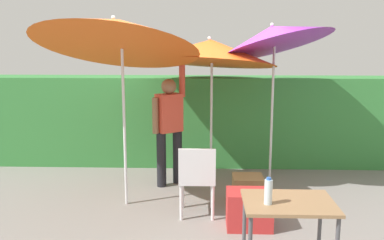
{
  "coord_description": "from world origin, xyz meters",
  "views": [
    {
      "loc": [
        0.18,
        -5.12,
        2.12
      ],
      "look_at": [
        0.0,
        0.3,
        1.1
      ],
      "focal_mm": 38.78,
      "sensor_mm": 36.0,
      "label": 1
    }
  ],
  "objects_px": {
    "crate_cardboard": "(248,190)",
    "umbrella_orange": "(273,36)",
    "folding_table": "(288,211)",
    "chair_plastic": "(197,176)",
    "cooler_box": "(249,209)",
    "person_vendor": "(169,124)",
    "umbrella_rainbow": "(211,51)",
    "umbrella_yellow": "(118,34)",
    "bottle_water": "(268,191)"
  },
  "relations": [
    {
      "from": "umbrella_rainbow",
      "to": "crate_cardboard",
      "type": "xyz_separation_m",
      "value": [
        0.5,
        -0.98,
        -1.8
      ]
    },
    {
      "from": "cooler_box",
      "to": "folding_table",
      "type": "height_order",
      "value": "folding_table"
    },
    {
      "from": "chair_plastic",
      "to": "crate_cardboard",
      "type": "distance_m",
      "value": 0.86
    },
    {
      "from": "umbrella_rainbow",
      "to": "crate_cardboard",
      "type": "height_order",
      "value": "umbrella_rainbow"
    },
    {
      "from": "bottle_water",
      "to": "folding_table",
      "type": "bearing_deg",
      "value": 20.78
    },
    {
      "from": "folding_table",
      "to": "person_vendor",
      "type": "bearing_deg",
      "value": 117.03
    },
    {
      "from": "umbrella_orange",
      "to": "bottle_water",
      "type": "relative_size",
      "value": 11.21
    },
    {
      "from": "umbrella_orange",
      "to": "cooler_box",
      "type": "bearing_deg",
      "value": -106.49
    },
    {
      "from": "umbrella_yellow",
      "to": "bottle_water",
      "type": "bearing_deg",
      "value": -47.55
    },
    {
      "from": "folding_table",
      "to": "bottle_water",
      "type": "xyz_separation_m",
      "value": [
        -0.19,
        -0.07,
        0.2
      ]
    },
    {
      "from": "cooler_box",
      "to": "bottle_water",
      "type": "height_order",
      "value": "bottle_water"
    },
    {
      "from": "chair_plastic",
      "to": "umbrella_rainbow",
      "type": "bearing_deg",
      "value": 83.32
    },
    {
      "from": "umbrella_yellow",
      "to": "folding_table",
      "type": "height_order",
      "value": "umbrella_yellow"
    },
    {
      "from": "chair_plastic",
      "to": "cooler_box",
      "type": "relative_size",
      "value": 1.71
    },
    {
      "from": "umbrella_yellow",
      "to": "bottle_water",
      "type": "distance_m",
      "value": 2.79
    },
    {
      "from": "umbrella_yellow",
      "to": "cooler_box",
      "type": "distance_m",
      "value": 2.66
    },
    {
      "from": "cooler_box",
      "to": "folding_table",
      "type": "relative_size",
      "value": 0.65
    },
    {
      "from": "cooler_box",
      "to": "crate_cardboard",
      "type": "relative_size",
      "value": 1.31
    },
    {
      "from": "person_vendor",
      "to": "cooler_box",
      "type": "xyz_separation_m",
      "value": [
        1.05,
        -1.45,
        -0.72
      ]
    },
    {
      "from": "chair_plastic",
      "to": "cooler_box",
      "type": "bearing_deg",
      "value": -25.57
    },
    {
      "from": "folding_table",
      "to": "cooler_box",
      "type": "bearing_deg",
      "value": 102.24
    },
    {
      "from": "umbrella_rainbow",
      "to": "umbrella_orange",
      "type": "bearing_deg",
      "value": -13.59
    },
    {
      "from": "person_vendor",
      "to": "cooler_box",
      "type": "relative_size",
      "value": 3.61
    },
    {
      "from": "umbrella_orange",
      "to": "folding_table",
      "type": "xyz_separation_m",
      "value": [
        -0.22,
        -2.55,
        -1.55
      ]
    },
    {
      "from": "umbrella_yellow",
      "to": "crate_cardboard",
      "type": "distance_m",
      "value": 2.63
    },
    {
      "from": "person_vendor",
      "to": "cooler_box",
      "type": "height_order",
      "value": "person_vendor"
    },
    {
      "from": "chair_plastic",
      "to": "crate_cardboard",
      "type": "height_order",
      "value": "chair_plastic"
    },
    {
      "from": "umbrella_rainbow",
      "to": "folding_table",
      "type": "bearing_deg",
      "value": -76.35
    },
    {
      "from": "umbrella_yellow",
      "to": "chair_plastic",
      "type": "xyz_separation_m",
      "value": [
        1.0,
        -0.38,
        -1.71
      ]
    },
    {
      "from": "folding_table",
      "to": "umbrella_rainbow",
      "type": "bearing_deg",
      "value": 103.65
    },
    {
      "from": "umbrella_orange",
      "to": "umbrella_yellow",
      "type": "bearing_deg",
      "value": -157.97
    },
    {
      "from": "umbrella_orange",
      "to": "person_vendor",
      "type": "xyz_separation_m",
      "value": [
        -1.49,
        -0.05,
        -1.27
      ]
    },
    {
      "from": "folding_table",
      "to": "chair_plastic",
      "type": "bearing_deg",
      "value": 121.93
    },
    {
      "from": "crate_cardboard",
      "to": "umbrella_orange",
      "type": "bearing_deg",
      "value": 63.21
    },
    {
      "from": "umbrella_rainbow",
      "to": "umbrella_orange",
      "type": "relative_size",
      "value": 0.87
    },
    {
      "from": "cooler_box",
      "to": "crate_cardboard",
      "type": "distance_m",
      "value": 0.73
    },
    {
      "from": "umbrella_yellow",
      "to": "person_vendor",
      "type": "height_order",
      "value": "umbrella_yellow"
    },
    {
      "from": "person_vendor",
      "to": "umbrella_rainbow",
      "type": "bearing_deg",
      "value": 23.68
    },
    {
      "from": "crate_cardboard",
      "to": "person_vendor",
      "type": "bearing_deg",
      "value": 146.96
    },
    {
      "from": "folding_table",
      "to": "bottle_water",
      "type": "relative_size",
      "value": 3.33
    },
    {
      "from": "umbrella_rainbow",
      "to": "folding_table",
      "type": "relative_size",
      "value": 2.92
    },
    {
      "from": "umbrella_yellow",
      "to": "folding_table",
      "type": "xyz_separation_m",
      "value": [
        1.84,
        -1.72,
        -1.58
      ]
    },
    {
      "from": "umbrella_rainbow",
      "to": "folding_table",
      "type": "distance_m",
      "value": 3.14
    },
    {
      "from": "chair_plastic",
      "to": "bottle_water",
      "type": "distance_m",
      "value": 1.59
    },
    {
      "from": "umbrella_yellow",
      "to": "crate_cardboard",
      "type": "bearing_deg",
      "value": 2.13
    },
    {
      "from": "umbrella_yellow",
      "to": "person_vendor",
      "type": "bearing_deg",
      "value": 54.27
    },
    {
      "from": "crate_cardboard",
      "to": "bottle_water",
      "type": "relative_size",
      "value": 1.66
    },
    {
      "from": "umbrella_rainbow",
      "to": "umbrella_orange",
      "type": "xyz_separation_m",
      "value": [
        0.89,
        -0.21,
        0.22
      ]
    },
    {
      "from": "person_vendor",
      "to": "chair_plastic",
      "type": "height_order",
      "value": "person_vendor"
    },
    {
      "from": "umbrella_yellow",
      "to": "folding_table",
      "type": "distance_m",
      "value": 2.97
    }
  ]
}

